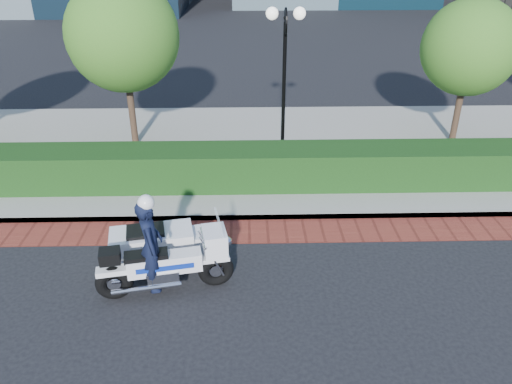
{
  "coord_description": "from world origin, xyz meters",
  "views": [
    {
      "loc": [
        -0.09,
        -8.12,
        6.09
      ],
      "look_at": [
        0.15,
        1.53,
        1.0
      ],
      "focal_mm": 35.0,
      "sensor_mm": 36.0,
      "label": 1
    }
  ],
  "objects_px": {
    "tree_b": "(123,36)",
    "tree_c": "(470,48)",
    "lamppost": "(285,62)",
    "police_motorcycle": "(158,250)"
  },
  "relations": [
    {
      "from": "lamppost",
      "to": "tree_c",
      "type": "relative_size",
      "value": 0.98
    },
    {
      "from": "tree_b",
      "to": "tree_c",
      "type": "height_order",
      "value": "tree_b"
    },
    {
      "from": "tree_b",
      "to": "tree_c",
      "type": "relative_size",
      "value": 1.14
    },
    {
      "from": "lamppost",
      "to": "tree_c",
      "type": "bearing_deg",
      "value": 13.3
    },
    {
      "from": "tree_b",
      "to": "police_motorcycle",
      "type": "bearing_deg",
      "value": -75.48
    },
    {
      "from": "lamppost",
      "to": "tree_c",
      "type": "height_order",
      "value": "tree_c"
    },
    {
      "from": "lamppost",
      "to": "tree_b",
      "type": "relative_size",
      "value": 0.86
    },
    {
      "from": "lamppost",
      "to": "tree_b",
      "type": "distance_m",
      "value": 4.71
    },
    {
      "from": "lamppost",
      "to": "tree_c",
      "type": "xyz_separation_m",
      "value": [
        5.5,
        1.3,
        0.09
      ]
    },
    {
      "from": "lamppost",
      "to": "tree_b",
      "type": "height_order",
      "value": "tree_b"
    }
  ]
}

